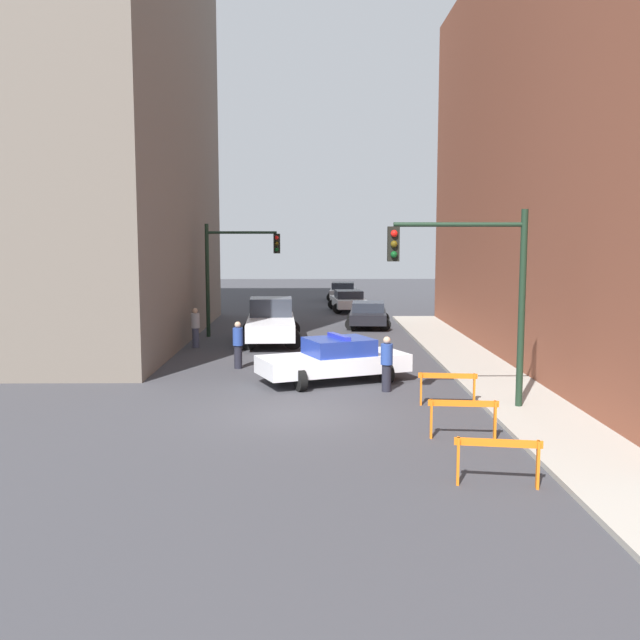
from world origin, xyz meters
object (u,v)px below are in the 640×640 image
at_px(white_truck, 271,322).
at_px(barrier_back, 448,383).
at_px(pedestrian_crossing, 238,344).
at_px(traffic_light_far, 231,263).
at_px(pedestrian_sidewalk, 387,363).
at_px(barrier_front, 498,454).
at_px(parked_car_mid, 348,300).
at_px(police_car, 335,360).
at_px(barrier_mid, 463,413).
at_px(parked_car_far, 343,291).
at_px(pedestrian_corner, 195,327).
at_px(parked_car_near, 368,314).
at_px(traffic_light_near, 478,278).

height_order(white_truck, barrier_back, white_truck).
bearing_deg(pedestrian_crossing, traffic_light_far, 65.37).
distance_m(pedestrian_sidewalk, barrier_back, 2.36).
bearing_deg(pedestrian_sidewalk, barrier_front, -37.70).
relative_size(pedestrian_sidewalk, barrier_back, 1.04).
relative_size(parked_car_mid, barrier_back, 2.78).
distance_m(white_truck, parked_car_mid, 13.81).
bearing_deg(police_car, barrier_mid, -179.45).
bearing_deg(parked_car_mid, parked_car_far, 84.97).
height_order(barrier_mid, barrier_back, same).
xyz_separation_m(pedestrian_crossing, pedestrian_corner, (-2.27, 4.82, 0.00)).
bearing_deg(barrier_back, police_car, 132.73).
relative_size(parked_car_near, pedestrian_crossing, 2.67).
bearing_deg(parked_car_far, pedestrian_sidewalk, -85.87).
relative_size(parked_car_mid, parked_car_far, 1.00).
bearing_deg(barrier_front, pedestrian_corner, 116.18).
distance_m(barrier_front, barrier_back, 6.39).
xyz_separation_m(white_truck, pedestrian_sidewalk, (4.01, -9.94, -0.04)).
bearing_deg(pedestrian_corner, barrier_mid, -53.99).
xyz_separation_m(traffic_light_far, parked_car_mid, (5.99, 11.27, -2.72)).
xyz_separation_m(pedestrian_corner, barrier_mid, (8.30, -13.70, -0.24)).
bearing_deg(parked_car_far, parked_car_mid, -85.83).
bearing_deg(parked_car_mid, pedestrian_sidewalk, -95.08).
distance_m(parked_car_mid, barrier_mid, 28.22).
xyz_separation_m(white_truck, pedestrian_crossing, (-0.81, -6.12, -0.04)).
height_order(pedestrian_corner, barrier_back, pedestrian_corner).
relative_size(police_car, parked_car_near, 1.14).
relative_size(traffic_light_near, police_car, 1.03).
relative_size(white_truck, parked_car_near, 1.24).
bearing_deg(barrier_mid, traffic_light_far, 112.85).
xyz_separation_m(pedestrian_corner, barrier_back, (8.57, -10.45, -0.24)).
relative_size(parked_car_far, pedestrian_sidewalk, 2.66).
height_order(traffic_light_near, parked_car_near, traffic_light_near).
bearing_deg(police_car, parked_car_far, -25.28).
bearing_deg(barrier_back, parked_car_mid, 93.23).
bearing_deg(police_car, white_truck, -5.83).
distance_m(white_truck, barrier_back, 12.98).
xyz_separation_m(traffic_light_far, white_truck, (1.91, -1.93, -2.49)).
bearing_deg(white_truck, pedestrian_crossing, -100.17).
distance_m(parked_car_far, barrier_mid, 36.07).
bearing_deg(barrier_mid, parked_car_mid, 92.32).
distance_m(traffic_light_near, parked_car_mid, 25.75).
bearing_deg(traffic_light_far, traffic_light_near, -60.59).
bearing_deg(pedestrian_corner, police_car, -47.50).
relative_size(parked_car_mid, pedestrian_corner, 2.67).
xyz_separation_m(parked_car_near, barrier_front, (0.52, -23.46, -0.06)).
bearing_deg(pedestrian_crossing, white_truck, 50.03).
relative_size(parked_car_near, barrier_front, 2.80).
height_order(parked_car_near, parked_car_far, same).
xyz_separation_m(pedestrian_corner, barrier_front, (8.28, -16.83, -0.24)).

